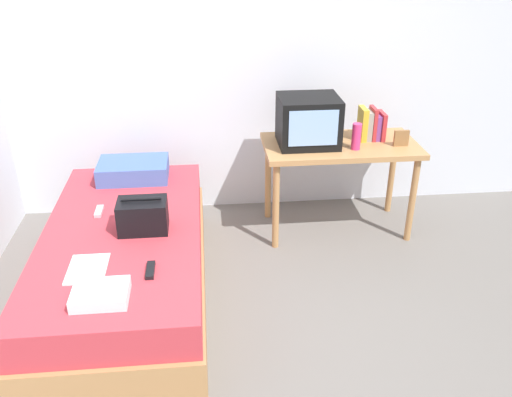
# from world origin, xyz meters

# --- Properties ---
(ground_plane) EXTENTS (8.00, 8.00, 0.00)m
(ground_plane) POSITION_xyz_m (0.00, 0.00, 0.00)
(ground_plane) COLOR slate
(wall_back) EXTENTS (5.20, 0.10, 2.60)m
(wall_back) POSITION_xyz_m (0.00, 2.00, 1.30)
(wall_back) COLOR silver
(wall_back) RESTS_ON ground
(bed) EXTENTS (1.00, 2.00, 0.51)m
(bed) POSITION_xyz_m (-0.94, 0.72, 0.25)
(bed) COLOR #B27F4C
(bed) RESTS_ON ground
(desk) EXTENTS (1.16, 0.60, 0.73)m
(desk) POSITION_xyz_m (0.62, 1.46, 0.64)
(desk) COLOR #B27F4C
(desk) RESTS_ON ground
(tv) EXTENTS (0.44, 0.39, 0.36)m
(tv) POSITION_xyz_m (0.37, 1.48, 0.91)
(tv) COLOR black
(tv) RESTS_ON desk
(water_bottle) EXTENTS (0.07, 0.07, 0.19)m
(water_bottle) POSITION_xyz_m (0.70, 1.34, 0.83)
(water_bottle) COLOR #E53372
(water_bottle) RESTS_ON desk
(book_row) EXTENTS (0.19, 0.16, 0.25)m
(book_row) POSITION_xyz_m (0.86, 1.53, 0.84)
(book_row) COLOR gold
(book_row) RESTS_ON desk
(picture_frame) EXTENTS (0.11, 0.02, 0.12)m
(picture_frame) POSITION_xyz_m (1.05, 1.36, 0.79)
(picture_frame) COLOR olive
(picture_frame) RESTS_ON desk
(pillow) EXTENTS (0.51, 0.35, 0.13)m
(pillow) POSITION_xyz_m (-0.94, 1.47, 0.57)
(pillow) COLOR #4766AD
(pillow) RESTS_ON bed
(handbag) EXTENTS (0.30, 0.20, 0.22)m
(handbag) POSITION_xyz_m (-0.80, 0.69, 0.61)
(handbag) COLOR black
(handbag) RESTS_ON bed
(magazine) EXTENTS (0.21, 0.29, 0.01)m
(magazine) POSITION_xyz_m (-1.08, 0.28, 0.51)
(magazine) COLOR white
(magazine) RESTS_ON bed
(remote_dark) EXTENTS (0.04, 0.16, 0.02)m
(remote_dark) POSITION_xyz_m (-0.73, 0.22, 0.52)
(remote_dark) COLOR black
(remote_dark) RESTS_ON bed
(remote_silver) EXTENTS (0.04, 0.14, 0.02)m
(remote_silver) POSITION_xyz_m (-1.12, 0.94, 0.52)
(remote_silver) COLOR #B7B7BC
(remote_silver) RESTS_ON bed
(folded_towel) EXTENTS (0.28, 0.22, 0.07)m
(folded_towel) POSITION_xyz_m (-0.96, 0.00, 0.54)
(folded_towel) COLOR white
(folded_towel) RESTS_ON bed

